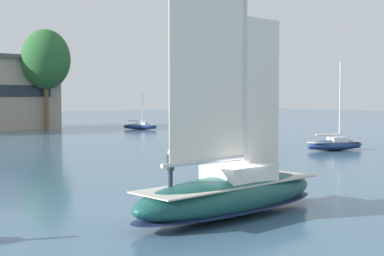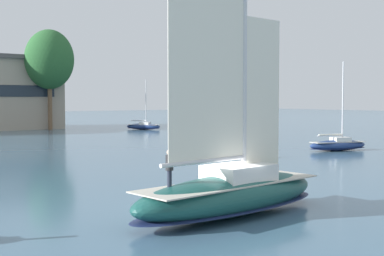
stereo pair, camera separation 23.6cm
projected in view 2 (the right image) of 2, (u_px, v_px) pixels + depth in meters
The scene contains 6 objects.
ground_plane at pixel (231, 216), 25.02m from camera, with size 400.00×400.00×0.00m, color #42667F.
tree_shore_center at pixel (49, 60), 93.54m from camera, with size 8.54×8.54×17.57m.
sailboat_main at pixel (231, 190), 24.97m from camera, with size 11.75×4.28×15.79m.
sailboat_moored_mid_channel at pixel (338, 145), 56.20m from camera, with size 7.07×3.81×9.38m.
sailboat_moored_far_slip at pixel (143, 126), 94.50m from camera, with size 5.15×6.32×8.87m.
channel_buoy at pixel (256, 149), 49.29m from camera, with size 1.10×1.10×1.99m.
Camera 2 is at (-16.38, -18.65, 5.48)m, focal length 50.00 mm.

